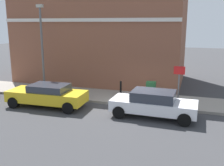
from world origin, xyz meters
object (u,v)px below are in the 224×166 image
car_yellow (47,95)px  utility_cabinet (151,92)px  bollard_near_cabinet (121,89)px  street_sign (179,80)px  car_white (153,103)px  lamppost (42,44)px

car_yellow → utility_cabinet: car_yellow is taller
bollard_near_cabinet → street_sign: (-0.83, -3.53, 0.96)m
car_white → bollard_near_cabinet: bearing=-43.9°
car_white → lamppost: bearing=-16.1°
car_white → street_sign: street_sign is taller
bollard_near_cabinet → street_sign: bearing=-103.2°
utility_cabinet → street_sign: bearing=-114.1°
car_yellow → street_sign: bearing=-167.1°
bollard_near_cabinet → street_sign: street_sign is taller
car_white → car_yellow: 6.03m
car_yellow → street_sign: 7.41m
car_white → bollard_near_cabinet: 3.48m
car_yellow → lamppost: (2.72, 1.91, 2.60)m
car_yellow → bollard_near_cabinet: car_yellow is taller
lamppost → bollard_near_cabinet: bearing=-90.6°
utility_cabinet → street_sign: size_ratio=0.50×
bollard_near_cabinet → utility_cabinet: bearing=-93.0°
utility_cabinet → lamppost: size_ratio=0.20×
car_white → street_sign: size_ratio=1.88×
street_sign → car_white: bearing=146.5°
street_sign → lamppost: lamppost is taller
utility_cabinet → street_sign: (-0.73, -1.63, 0.98)m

